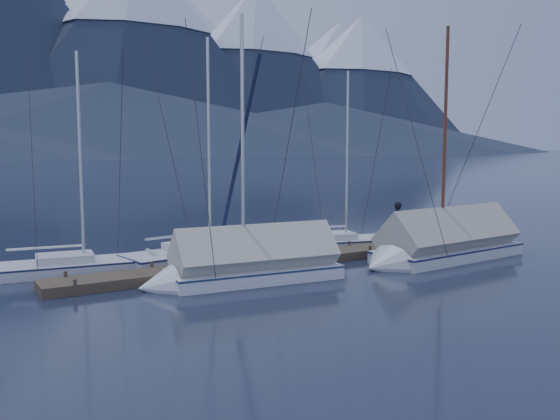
# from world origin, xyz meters

# --- Properties ---
(ground) EXTENTS (1000.00, 1000.00, 0.00)m
(ground) POSITION_xyz_m (0.00, 0.00, 0.00)
(ground) COLOR black
(ground) RESTS_ON ground
(dock) EXTENTS (18.00, 1.50, 0.54)m
(dock) POSITION_xyz_m (0.00, 2.00, 0.11)
(dock) COLOR #382D23
(dock) RESTS_ON ground
(mooring_posts) EXTENTS (15.12, 1.52, 0.35)m
(mooring_posts) POSITION_xyz_m (-0.50, 2.00, 0.35)
(mooring_posts) COLOR #382D23
(mooring_posts) RESTS_ON ground
(sailboat_open_left) EXTENTS (6.94, 3.06, 8.92)m
(sailboat_open_left) POSITION_xyz_m (-6.44, 4.73, 0.16)
(sailboat_open_left) COLOR silver
(sailboat_open_left) RESTS_ON ground
(sailboat_open_mid) EXTENTS (7.73, 3.41, 9.93)m
(sailboat_open_mid) POSITION_xyz_m (-1.30, 4.68, 0.17)
(sailboat_open_mid) COLOR silver
(sailboat_open_mid) RESTS_ON ground
(sailboat_open_right) EXTENTS (6.96, 3.59, 8.86)m
(sailboat_open_right) POSITION_xyz_m (5.21, 3.80, 0.16)
(sailboat_open_right) COLOR silver
(sailboat_open_right) RESTS_ON ground
(sailboat_covered_near) EXTENTS (8.24, 3.48, 10.49)m
(sailboat_covered_near) POSITION_xyz_m (6.15, -0.50, 0.52)
(sailboat_covered_near) COLOR silver
(sailboat_covered_near) RESTS_ON ground
(sailboat_covered_far) EXTENTS (7.31, 3.15, 9.97)m
(sailboat_covered_far) POSITION_xyz_m (-2.70, 0.26, 0.49)
(sailboat_covered_far) COLOR silver
(sailboat_covered_far) RESTS_ON ground
(person) EXTENTS (0.48, 0.71, 1.89)m
(person) POSITION_xyz_m (6.07, 1.87, 1.29)
(person) COLOR black
(person) RESTS_ON dock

